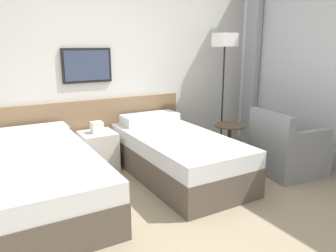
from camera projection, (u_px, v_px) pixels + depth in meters
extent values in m
plane|color=gray|center=(195.00, 215.00, 3.13)|extent=(16.00, 16.00, 0.00)
cube|color=silver|center=(115.00, 62.00, 4.43)|extent=(10.00, 0.06, 2.70)
cube|color=#846647|center=(91.00, 132.00, 4.42)|extent=(2.66, 0.04, 0.87)
cube|color=black|center=(87.00, 66.00, 4.20)|extent=(0.64, 0.03, 0.44)
cube|color=#333D56|center=(87.00, 66.00, 4.19)|extent=(0.58, 0.01, 0.38)
cube|color=#8E939E|center=(252.00, 62.00, 5.15)|extent=(0.10, 0.24, 2.64)
cube|color=brown|center=(48.00, 190.00, 3.27)|extent=(0.97, 1.94, 0.34)
cube|color=silver|center=(45.00, 166.00, 3.21)|extent=(0.96, 1.92, 0.19)
cube|color=silver|center=(32.00, 133.00, 3.79)|extent=(0.78, 0.34, 0.13)
cube|color=brown|center=(178.00, 163.00, 4.01)|extent=(0.97, 1.94, 0.34)
cube|color=silver|center=(178.00, 143.00, 3.95)|extent=(0.96, 1.92, 0.19)
cube|color=silver|center=(150.00, 119.00, 4.53)|extent=(0.78, 0.34, 0.13)
cube|color=beige|center=(98.00, 151.00, 4.23)|extent=(0.44, 0.43, 0.49)
cube|color=white|center=(97.00, 127.00, 4.16)|extent=(0.14, 0.14, 0.14)
cylinder|color=black|center=(220.00, 149.00, 5.06)|extent=(0.24, 0.24, 0.02)
cylinder|color=black|center=(222.00, 100.00, 4.87)|extent=(0.02, 0.02, 1.54)
cube|color=white|center=(225.00, 40.00, 4.66)|extent=(0.27, 0.27, 0.19)
cylinder|color=brown|center=(228.00, 162.00, 4.52)|extent=(0.27, 0.27, 0.01)
cylinder|color=brown|center=(229.00, 144.00, 4.46)|extent=(0.05, 0.05, 0.50)
cylinder|color=brown|center=(230.00, 125.00, 4.39)|extent=(0.42, 0.42, 0.02)
cube|color=gray|center=(288.00, 155.00, 4.14)|extent=(0.80, 0.81, 0.44)
cube|color=gray|center=(271.00, 127.00, 3.93)|extent=(0.20, 0.73, 0.36)
cube|color=gray|center=(310.00, 139.00, 3.78)|extent=(0.61, 0.17, 0.18)
cube|color=gray|center=(273.00, 126.00, 4.35)|extent=(0.61, 0.17, 0.18)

